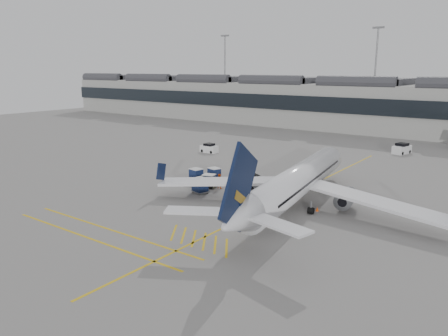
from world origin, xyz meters
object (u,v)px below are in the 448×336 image
Objects in this scene: pushback_tug at (206,182)px; belt_loader at (251,180)px; baggage_cart_a at (214,173)px; ramp_agent_b at (219,181)px; airliner_main at (296,182)px; ramp_agent_a at (262,190)px.

belt_loader is at bearing 33.95° from pushback_tug.
belt_loader is 1.52× the size of pushback_tug.
baggage_cart_a is 4.31m from ramp_agent_b.
belt_loader is at bearing 28.09° from baggage_cart_a.
pushback_tug is at bearing 169.10° from airliner_main.
airliner_main reaches higher than pushback_tug.
ramp_agent_b is at bearing 165.99° from airliner_main.
airliner_main reaches higher than baggage_cart_a.
airliner_main is 11.66× the size of pushback_tug.
pushback_tug is at bearing -50.82° from baggage_cart_a.
belt_loader is 5.96m from pushback_tug.
belt_loader is (-8.98, 5.04, -2.21)m from airliner_main.
ramp_agent_a is 0.59× the size of pushback_tug.
airliner_main is 18.66× the size of ramp_agent_b.
airliner_main is 11.36m from ramp_agent_b.
belt_loader reaches higher than pushback_tug.
ramp_agent_b is at bearing -26.43° from baggage_cart_a.
pushback_tug is at bearing 149.88° from ramp_agent_a.
ramp_agent_b is (-2.19, -3.97, 0.41)m from belt_loader.
pushback_tug is (-1.70, -0.54, -0.27)m from ramp_agent_b.
airliner_main is 7.70× the size of belt_loader.
belt_loader is at bearing 102.09° from ramp_agent_a.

